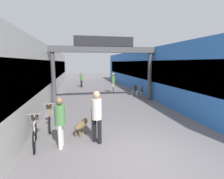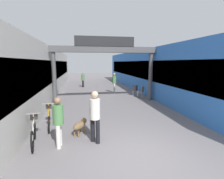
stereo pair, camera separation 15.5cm
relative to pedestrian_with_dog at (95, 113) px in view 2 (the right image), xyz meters
The scene contains 14 objects.
ground_plane 1.92m from the pedestrian_with_dog, 42.21° to the right, with size 80.00×80.00×0.00m, color slate.
storefront_left 10.69m from the pedestrian_with_dog, 111.45° to the left, with size 3.00×26.00×3.83m.
storefront_right 11.77m from the pedestrian_with_dog, 57.59° to the left, with size 3.00×26.00×3.83m.
arcade_sign_gateway 6.65m from the pedestrian_with_dog, 79.02° to the left, with size 7.40×0.47×4.43m.
pedestrian_with_dog is the anchor object (origin of this frame).
pedestrian_companion 1.20m from the pedestrian_with_dog, behind, with size 0.37×0.39×1.65m.
pedestrian_carrying_crate 9.95m from the pedestrian_with_dog, 75.21° to the left, with size 0.39×0.40×1.81m.
pedestrian_elderly_walking 13.90m from the pedestrian_with_dog, 90.74° to the left, with size 0.41×0.41×1.63m.
dog_on_leash 1.17m from the pedestrian_with_dog, 122.14° to the left, with size 0.65×0.79×0.57m.
bicycle_silver_nearest 2.17m from the pedestrian_with_dog, behind, with size 0.47×1.67×0.98m.
bicycle_orange_second 2.60m from the pedestrian_with_dog, 135.84° to the left, with size 0.46×1.68×0.98m.
bollard_post_metal 0.95m from the pedestrian_with_dog, 96.24° to the left, with size 0.10×0.10×1.05m.
cafe_chair_wood_nearer 8.24m from the pedestrian_with_dog, 59.30° to the left, with size 0.56×0.56×0.89m.
cafe_chair_black_farther 8.92m from the pedestrian_with_dog, 63.51° to the left, with size 0.51×0.51×0.89m.
Camera 2 is at (-1.65, -4.63, 2.74)m, focal length 28.00 mm.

